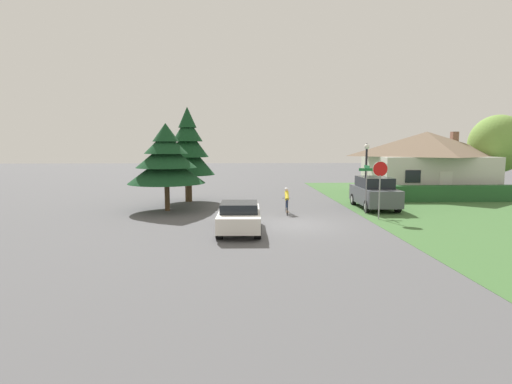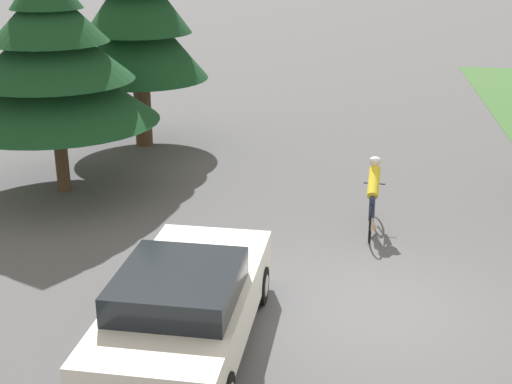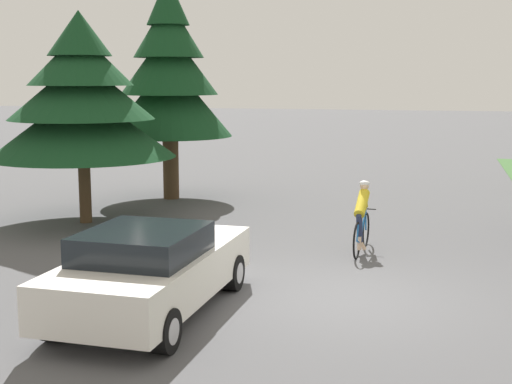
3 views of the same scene
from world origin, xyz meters
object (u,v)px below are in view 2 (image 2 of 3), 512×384
conifer_tall_far (137,11)px  conifer_tall_near (52,60)px  cyclist (373,197)px  sedan_left_lane (185,306)px

conifer_tall_far → conifer_tall_near: bearing=-101.2°
conifer_tall_near → conifer_tall_far: (0.77, 3.90, 0.63)m
cyclist → conifer_tall_near: size_ratio=0.36×
cyclist → conifer_tall_near: (-7.00, 1.40, 2.30)m
sedan_left_lane → cyclist: size_ratio=2.36×
sedan_left_lane → cyclist: (2.68, 4.71, 0.02)m
cyclist → conifer_tall_far: 8.68m
sedan_left_lane → conifer_tall_far: size_ratio=0.67×
cyclist → conifer_tall_near: 7.49m
conifer_tall_near → conifer_tall_far: 4.02m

